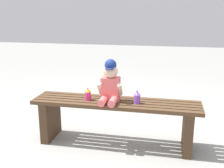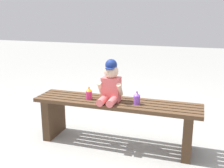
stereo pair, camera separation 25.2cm
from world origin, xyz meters
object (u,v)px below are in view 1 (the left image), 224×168
(sippy_cup_left, at_px, (88,94))
(sippy_cup_right, at_px, (137,97))
(park_bench, at_px, (116,115))
(child_figure, at_px, (110,83))

(sippy_cup_left, distance_m, sippy_cup_right, 0.48)
(park_bench, xyz_separation_m, sippy_cup_right, (0.21, -0.03, 0.21))
(sippy_cup_left, bearing_deg, child_figure, 1.26)
(child_figure, height_order, sippy_cup_right, child_figure)
(child_figure, height_order, sippy_cup_left, child_figure)
(park_bench, distance_m, child_figure, 0.33)
(child_figure, relative_size, sippy_cup_left, 3.26)
(child_figure, xyz_separation_m, sippy_cup_left, (-0.22, -0.00, -0.12))
(park_bench, distance_m, sippy_cup_left, 0.34)
(child_figure, bearing_deg, park_bench, 24.06)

